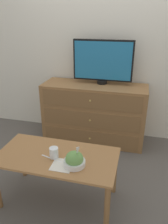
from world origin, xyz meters
name	(u,v)px	position (x,y,z in m)	size (l,w,h in m)	color
ground_plane	(105,131)	(0.00, 0.00, 0.00)	(12.00, 12.00, 0.00)	#56514C
wall_back	(110,37)	(0.00, 0.03, 1.30)	(12.00, 0.05, 2.60)	silver
dresser	(94,113)	(-0.12, -0.25, 0.38)	(1.30, 0.46, 0.76)	olive
tv	(103,61)	(-0.04, -0.17, 1.04)	(0.73, 0.12, 0.53)	black
coffee_table	(57,162)	(-0.19, -1.39, 0.40)	(1.01, 0.51, 0.47)	#9E6B3D
takeout_bowl	(74,160)	(-0.01, -1.48, 0.52)	(0.17, 0.17, 0.19)	silver
drink_cup	(54,153)	(-0.20, -1.42, 0.51)	(0.07, 0.07, 0.09)	beige
napkin	(62,165)	(-0.10, -1.51, 0.47)	(0.17, 0.17, 0.00)	silver
knife	(51,159)	(-0.22, -1.45, 0.48)	(0.19, 0.06, 0.01)	white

